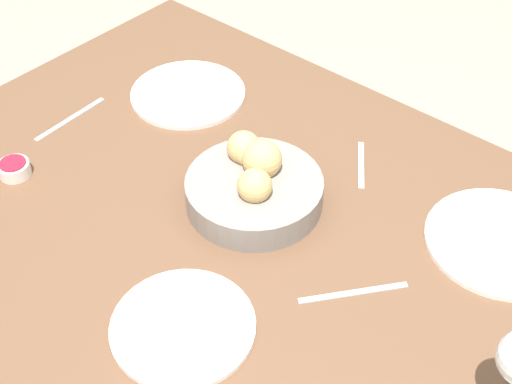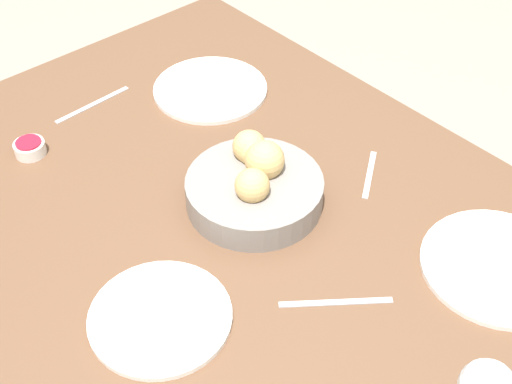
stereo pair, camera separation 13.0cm
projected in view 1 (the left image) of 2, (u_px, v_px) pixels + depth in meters
dining_table at (240, 247)px, 1.36m from camera, size 1.36×0.98×0.71m
bread_basket at (255, 185)px, 1.30m from camera, size 0.25×0.25×0.11m
plate_near_left at (501, 241)px, 1.24m from camera, size 0.26×0.26×0.01m
plate_near_right at (188, 94)px, 1.57m from camera, size 0.25×0.25×0.01m
plate_far_center at (183, 327)px, 1.11m from camera, size 0.23×0.23×0.01m
jam_bowl_berry at (14, 169)px, 1.37m from camera, size 0.06×0.06×0.03m
fork_silver at (353, 293)px, 1.16m from camera, size 0.12×0.15×0.00m
knife_silver at (70, 119)px, 1.51m from camera, size 0.02×0.19×0.00m
spoon_coffee at (361, 165)px, 1.40m from camera, size 0.09×0.12×0.00m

